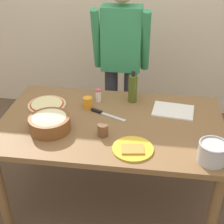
{
  "coord_description": "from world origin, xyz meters",
  "views": [
    {
      "loc": [
        0.27,
        -1.89,
        1.98
      ],
      "look_at": [
        0.0,
        0.05,
        0.81
      ],
      "focal_mm": 50.83,
      "sensor_mm": 36.0,
      "label": 1
    }
  ],
  "objects_px": {
    "plate_with_slice": "(133,149)",
    "cup_small_brown": "(103,130)",
    "popcorn_bowl": "(50,122)",
    "cup_orange": "(88,103)",
    "steel_pot": "(213,152)",
    "chef_knife": "(104,114)",
    "person_cook": "(121,59)",
    "pizza_raw_on_board": "(47,104)",
    "olive_oil_bottle": "(133,88)",
    "dining_table": "(111,132)",
    "salt_shaker": "(98,95)",
    "cutting_board_white": "(173,111)"
  },
  "relations": [
    {
      "from": "person_cook",
      "to": "salt_shaker",
      "type": "height_order",
      "value": "person_cook"
    },
    {
      "from": "person_cook",
      "to": "steel_pot",
      "type": "distance_m",
      "value": 1.3
    },
    {
      "from": "cup_small_brown",
      "to": "salt_shaker",
      "type": "relative_size",
      "value": 0.8
    },
    {
      "from": "olive_oil_bottle",
      "to": "cutting_board_white",
      "type": "height_order",
      "value": "olive_oil_bottle"
    },
    {
      "from": "chef_knife",
      "to": "pizza_raw_on_board",
      "type": "bearing_deg",
      "value": 171.2
    },
    {
      "from": "pizza_raw_on_board",
      "to": "olive_oil_bottle",
      "type": "relative_size",
      "value": 1.15
    },
    {
      "from": "olive_oil_bottle",
      "to": "cup_orange",
      "type": "xyz_separation_m",
      "value": [
        -0.33,
        -0.15,
        -0.07
      ]
    },
    {
      "from": "pizza_raw_on_board",
      "to": "cutting_board_white",
      "type": "height_order",
      "value": "pizza_raw_on_board"
    },
    {
      "from": "person_cook",
      "to": "plate_with_slice",
      "type": "relative_size",
      "value": 6.23
    },
    {
      "from": "pizza_raw_on_board",
      "to": "cup_orange",
      "type": "distance_m",
      "value": 0.32
    },
    {
      "from": "salt_shaker",
      "to": "person_cook",
      "type": "bearing_deg",
      "value": 74.97
    },
    {
      "from": "dining_table",
      "to": "popcorn_bowl",
      "type": "distance_m",
      "value": 0.45
    },
    {
      "from": "plate_with_slice",
      "to": "cup_small_brown",
      "type": "xyz_separation_m",
      "value": [
        -0.21,
        0.13,
        0.03
      ]
    },
    {
      "from": "steel_pot",
      "to": "cup_small_brown",
      "type": "xyz_separation_m",
      "value": [
        -0.68,
        0.18,
        -0.02
      ]
    },
    {
      "from": "pizza_raw_on_board",
      "to": "plate_with_slice",
      "type": "distance_m",
      "value": 0.85
    },
    {
      "from": "steel_pot",
      "to": "chef_knife",
      "type": "xyz_separation_m",
      "value": [
        -0.72,
        0.44,
        -0.06
      ]
    },
    {
      "from": "person_cook",
      "to": "pizza_raw_on_board",
      "type": "distance_m",
      "value": 0.8
    },
    {
      "from": "plate_with_slice",
      "to": "chef_knife",
      "type": "relative_size",
      "value": 0.95
    },
    {
      "from": "popcorn_bowl",
      "to": "dining_table",
      "type": "bearing_deg",
      "value": 21.63
    },
    {
      "from": "dining_table",
      "to": "steel_pot",
      "type": "distance_m",
      "value": 0.76
    },
    {
      "from": "cup_orange",
      "to": "salt_shaker",
      "type": "bearing_deg",
      "value": 59.63
    },
    {
      "from": "chef_knife",
      "to": "salt_shaker",
      "type": "bearing_deg",
      "value": 110.86
    },
    {
      "from": "salt_shaker",
      "to": "chef_knife",
      "type": "height_order",
      "value": "salt_shaker"
    },
    {
      "from": "cup_orange",
      "to": "salt_shaker",
      "type": "xyz_separation_m",
      "value": [
        0.06,
        0.11,
        0.01
      ]
    },
    {
      "from": "cutting_board_white",
      "to": "chef_knife",
      "type": "distance_m",
      "value": 0.52
    },
    {
      "from": "person_cook",
      "to": "steel_pot",
      "type": "relative_size",
      "value": 9.34
    },
    {
      "from": "person_cook",
      "to": "salt_shaker",
      "type": "xyz_separation_m",
      "value": [
        -0.13,
        -0.47,
        -0.13
      ]
    },
    {
      "from": "steel_pot",
      "to": "cup_orange",
      "type": "distance_m",
      "value": 1.0
    },
    {
      "from": "dining_table",
      "to": "salt_shaker",
      "type": "relative_size",
      "value": 15.09
    },
    {
      "from": "steel_pot",
      "to": "cutting_board_white",
      "type": "xyz_separation_m",
      "value": [
        -0.21,
        0.56,
        -0.06
      ]
    },
    {
      "from": "popcorn_bowl",
      "to": "chef_knife",
      "type": "height_order",
      "value": "popcorn_bowl"
    },
    {
      "from": "cutting_board_white",
      "to": "cup_small_brown",
      "type": "bearing_deg",
      "value": -141.16
    },
    {
      "from": "chef_knife",
      "to": "cup_orange",
      "type": "bearing_deg",
      "value": 148.37
    },
    {
      "from": "olive_oil_bottle",
      "to": "chef_knife",
      "type": "distance_m",
      "value": 0.32
    },
    {
      "from": "cup_orange",
      "to": "cup_small_brown",
      "type": "height_order",
      "value": "same"
    },
    {
      "from": "pizza_raw_on_board",
      "to": "popcorn_bowl",
      "type": "xyz_separation_m",
      "value": [
        0.13,
        -0.32,
        0.05
      ]
    },
    {
      "from": "olive_oil_bottle",
      "to": "chef_knife",
      "type": "height_order",
      "value": "olive_oil_bottle"
    },
    {
      "from": "popcorn_bowl",
      "to": "cup_orange",
      "type": "xyz_separation_m",
      "value": [
        0.19,
        0.33,
        -0.02
      ]
    },
    {
      "from": "dining_table",
      "to": "person_cook",
      "type": "distance_m",
      "value": 0.8
    },
    {
      "from": "salt_shaker",
      "to": "cutting_board_white",
      "type": "bearing_deg",
      "value": -7.65
    },
    {
      "from": "cup_orange",
      "to": "cup_small_brown",
      "type": "xyz_separation_m",
      "value": [
        0.17,
        -0.35,
        0.0
      ]
    },
    {
      "from": "cutting_board_white",
      "to": "salt_shaker",
      "type": "bearing_deg",
      "value": 172.35
    },
    {
      "from": "pizza_raw_on_board",
      "to": "olive_oil_bottle",
      "type": "bearing_deg",
      "value": 13.8
    },
    {
      "from": "salt_shaker",
      "to": "cup_orange",
      "type": "bearing_deg",
      "value": -120.37
    },
    {
      "from": "pizza_raw_on_board",
      "to": "cup_orange",
      "type": "relative_size",
      "value": 3.46
    },
    {
      "from": "person_cook",
      "to": "plate_with_slice",
      "type": "distance_m",
      "value": 1.09
    },
    {
      "from": "person_cook",
      "to": "cup_small_brown",
      "type": "distance_m",
      "value": 0.94
    },
    {
      "from": "steel_pot",
      "to": "salt_shaker",
      "type": "bearing_deg",
      "value": 141.22
    },
    {
      "from": "popcorn_bowl",
      "to": "steel_pot",
      "type": "bearing_deg",
      "value": -10.46
    },
    {
      "from": "popcorn_bowl",
      "to": "chef_knife",
      "type": "xyz_separation_m",
      "value": [
        0.33,
        0.25,
        -0.05
      ]
    }
  ]
}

